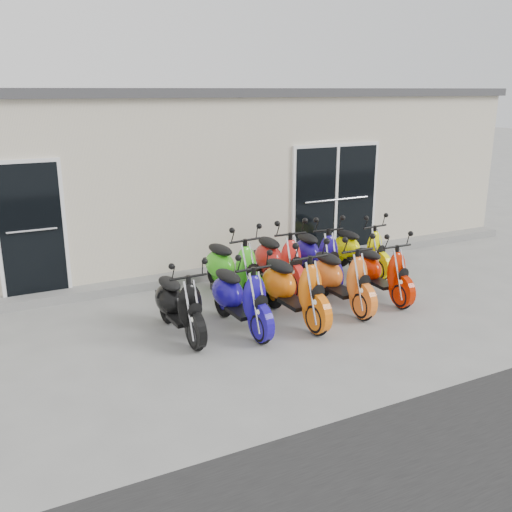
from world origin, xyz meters
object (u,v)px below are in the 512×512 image
(scooter_front_red, at_px, (381,263))
(scooter_back_yellow, at_px, (360,242))
(scooter_front_black, at_px, (179,295))
(scooter_back_green, at_px, (232,259))
(scooter_front_orange_b, at_px, (341,269))
(scooter_back_red, at_px, (279,252))
(scooter_back_blue, at_px, (317,247))
(scooter_front_blue, at_px, (240,288))
(scooter_front_orange_a, at_px, (294,278))

(scooter_front_red, height_order, scooter_back_yellow, scooter_back_yellow)
(scooter_front_black, height_order, scooter_back_green, scooter_back_green)
(scooter_front_orange_b, relative_size, scooter_back_yellow, 1.06)
(scooter_back_red, height_order, scooter_back_yellow, scooter_back_red)
(scooter_back_red, relative_size, scooter_back_yellow, 1.10)
(scooter_front_black, distance_m, scooter_back_blue, 3.18)
(scooter_front_blue, distance_m, scooter_back_red, 1.84)
(scooter_back_green, height_order, scooter_back_yellow, scooter_back_green)
(scooter_back_blue, bearing_deg, scooter_front_blue, -143.01)
(scooter_front_orange_b, relative_size, scooter_back_red, 0.97)
(scooter_front_blue, bearing_deg, scooter_front_black, 165.22)
(scooter_front_black, distance_m, scooter_front_blue, 0.87)
(scooter_front_black, relative_size, scooter_back_red, 0.91)
(scooter_back_green, xyz_separation_m, scooter_back_yellow, (2.65, 0.07, -0.05))
(scooter_front_blue, distance_m, scooter_back_green, 1.36)
(scooter_front_blue, bearing_deg, scooter_back_red, 40.11)
(scooter_front_blue, height_order, scooter_back_red, scooter_back_red)
(scooter_front_orange_b, xyz_separation_m, scooter_back_yellow, (1.33, 1.29, -0.04))
(scooter_front_blue, relative_size, scooter_back_blue, 0.97)
(scooter_front_blue, distance_m, scooter_back_yellow, 3.39)
(scooter_front_blue, xyz_separation_m, scooter_front_orange_a, (0.84, -0.07, 0.04))
(scooter_front_orange_a, distance_m, scooter_front_red, 1.78)
(scooter_back_blue, bearing_deg, scooter_back_green, -173.90)
(scooter_front_red, distance_m, scooter_back_green, 2.45)
(scooter_front_orange_a, height_order, scooter_back_red, scooter_front_orange_a)
(scooter_front_orange_a, distance_m, scooter_back_yellow, 2.67)
(scooter_back_blue, bearing_deg, scooter_front_orange_a, -127.64)
(scooter_front_blue, relative_size, scooter_back_yellow, 1.04)
(scooter_front_red, bearing_deg, scooter_front_blue, -176.44)
(scooter_back_red, bearing_deg, scooter_front_red, -39.68)
(scooter_front_blue, height_order, scooter_back_blue, scooter_back_blue)
(scooter_front_black, relative_size, scooter_back_blue, 0.93)
(scooter_front_black, height_order, scooter_front_orange_a, scooter_front_orange_a)
(scooter_back_blue, distance_m, scooter_back_yellow, 0.99)
(scooter_back_green, relative_size, scooter_back_yellow, 1.08)
(scooter_back_red, distance_m, scooter_back_yellow, 1.78)
(scooter_back_red, bearing_deg, scooter_back_green, -178.60)
(scooter_front_blue, xyz_separation_m, scooter_front_orange_b, (1.78, 0.05, 0.01))
(scooter_front_red, bearing_deg, scooter_front_orange_a, -173.11)
(scooter_front_orange_a, distance_m, scooter_back_blue, 1.86)
(scooter_front_blue, bearing_deg, scooter_front_red, -0.75)
(scooter_front_orange_b, xyz_separation_m, scooter_back_green, (-1.32, 1.23, 0.01))
(scooter_front_orange_a, bearing_deg, scooter_front_blue, 173.50)
(scooter_back_red, bearing_deg, scooter_back_yellow, 4.82)
(scooter_front_red, bearing_deg, scooter_front_black, -179.93)
(scooter_front_blue, distance_m, scooter_back_blue, 2.48)
(scooter_front_black, distance_m, scooter_front_orange_b, 2.64)
(scooter_front_red, bearing_deg, scooter_back_green, 152.72)
(scooter_front_red, relative_size, scooter_back_blue, 0.93)
(scooter_back_yellow, bearing_deg, scooter_front_red, -116.31)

